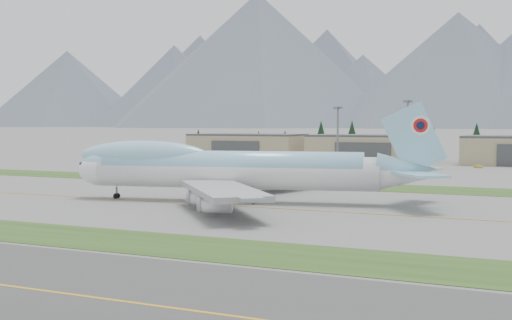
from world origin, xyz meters
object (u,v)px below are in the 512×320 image
at_px(hangar_left, 248,146).
at_px(service_vehicle_b, 478,168).
at_px(hangar_center, 371,148).
at_px(service_vehicle_a, 355,165).
at_px(boeing_747_freighter, 231,169).

height_order(hangar_left, service_vehicle_b, hangar_left).
xyz_separation_m(hangar_center, service_vehicle_a, (-0.39, -23.13, -5.39)).
bearing_deg(boeing_747_freighter, hangar_left, 101.85).
height_order(boeing_747_freighter, hangar_center, boeing_747_freighter).
xyz_separation_m(hangar_left, service_vehicle_a, (54.61, -23.13, -5.39)).
distance_m(hangar_center, service_vehicle_b, 49.80).
xyz_separation_m(boeing_747_freighter, service_vehicle_b, (36.55, 120.41, -6.46)).
height_order(service_vehicle_a, service_vehicle_b, service_vehicle_a).
xyz_separation_m(boeing_747_freighter, hangar_center, (-7.01, 143.95, -1.07)).
bearing_deg(hangar_center, boeing_747_freighter, -87.21).
distance_m(boeing_747_freighter, service_vehicle_b, 126.00).
relative_size(hangar_left, service_vehicle_a, 12.56).
height_order(boeing_747_freighter, service_vehicle_a, boeing_747_freighter).
bearing_deg(service_vehicle_a, hangar_center, 79.92).
xyz_separation_m(service_vehicle_a, service_vehicle_b, (43.95, -0.40, 0.00)).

